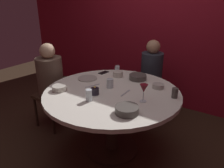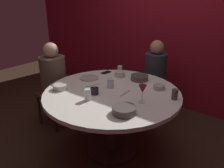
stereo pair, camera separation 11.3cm
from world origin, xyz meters
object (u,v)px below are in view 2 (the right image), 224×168
cup_center_front (110,83)px  bowl_serving_large (139,78)px  bowl_salad_center (124,110)px  candle_holder (95,91)px  dinner_plate (89,78)px  bowl_small_white (159,87)px  bowl_rice_portion (120,74)px  cup_near_candle (88,95)px  seated_diner_left (53,76)px  cup_by_left_diner (175,94)px  dining_table (112,103)px  seated_diner_back (155,71)px  bowl_sauce_side (60,87)px  wine_glass (142,90)px  cell_phone (106,72)px  cup_by_right_diner (120,69)px

cup_center_front → bowl_serving_large: bearing=70.9°
bowl_salad_center → candle_holder: bearing=162.2°
dinner_plate → bowl_small_white: (0.83, 0.21, 0.02)m
bowl_rice_portion → cup_near_candle: bearing=-79.6°
seated_diner_left → cup_by_left_diner: (1.58, 0.21, 0.09)m
dining_table → bowl_rice_portion: size_ratio=11.54×
seated_diner_back → bowl_sauce_side: bearing=-19.8°
candle_holder → dining_table: bearing=60.4°
bowl_small_white → cup_center_front: size_ratio=1.27×
bowl_small_white → cup_by_left_diner: 0.27m
bowl_serving_large → bowl_sauce_side: bowl_serving_large is taller
seated_diner_back → bowl_rice_portion: bearing=-17.3°
dinner_plate → wine_glass: bearing=-11.9°
bowl_sauce_side → dinner_plate: bearing=87.0°
candle_holder → bowl_small_white: (0.47, 0.52, -0.01)m
candle_holder → cup_center_front: size_ratio=0.92×
seated_diner_back → cell_phone: (-0.42, -0.59, 0.05)m
bowl_serving_large → cup_by_left_diner: (0.54, -0.25, 0.02)m
dining_table → candle_holder: bearing=-119.6°
wine_glass → bowl_small_white: 0.40m
bowl_salad_center → bowl_small_white: 0.67m
dining_table → seated_diner_left: 0.98m
dinner_plate → bowl_sauce_side: bowl_sauce_side is taller
cup_near_candle → cup_by_left_diner: size_ratio=1.14×
dining_table → bowl_small_white: (0.38, 0.35, 0.16)m
cup_by_right_diner → cell_phone: bearing=-137.0°
candle_holder → cell_phone: 0.68m
dining_table → bowl_small_white: size_ratio=11.51×
seated_diner_left → cell_phone: seated_diner_left is taller
dinner_plate → cup_by_left_diner: cup_by_left_diner is taller
bowl_serving_large → bowl_small_white: 0.33m
seated_diner_left → seated_diner_back: bearing=46.3°
bowl_sauce_side → cup_by_right_diner: bearing=77.7°
bowl_salad_center → bowl_sauce_side: bowl_salad_center is taller
wine_glass → cup_near_candle: size_ratio=1.52×
candle_holder → bowl_salad_center: (0.47, -0.15, -0.00)m
seated_diner_back → bowl_salad_center: seated_diner_back is taller
bowl_sauce_side → cup_by_right_diner: cup_by_right_diner is taller
bowl_serving_large → cup_near_candle: size_ratio=1.80×
wine_glass → cup_near_candle: 0.52m
cup_by_right_diner → bowl_serving_large: bearing=-14.2°
wine_glass → bowl_salad_center: size_ratio=0.85×
cup_by_right_diner → cup_near_candle: bearing=-74.9°
bowl_sauce_side → wine_glass: bearing=16.8°
bowl_sauce_side → bowl_serving_large: bearing=54.7°
seated_diner_back → cup_near_candle: size_ratio=9.84×
candle_holder → bowl_serving_large: bearing=75.7°
bowl_salad_center → cell_phone: bearing=136.6°
bowl_serving_large → bowl_salad_center: bearing=-68.7°
wine_glass → bowl_serving_large: (-0.32, 0.50, -0.10)m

